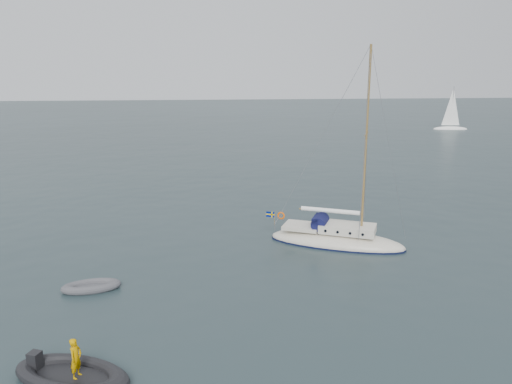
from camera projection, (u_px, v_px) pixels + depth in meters
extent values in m
plane|color=black|center=(307.00, 261.00, 26.59)|extent=(300.00, 300.00, 0.00)
ellipsoid|color=silver|center=(336.00, 242.00, 29.16)|extent=(7.85, 2.44, 1.31)
cube|color=silver|center=(347.00, 227.00, 29.02)|extent=(3.14, 1.66, 0.48)
cube|color=silver|center=(302.00, 231.00, 28.76)|extent=(2.09, 1.66, 0.22)
cylinder|color=#10123D|center=(320.00, 224.00, 28.78)|extent=(0.84, 1.44, 0.84)
cube|color=#10123D|center=(317.00, 221.00, 28.72)|extent=(0.39, 1.44, 0.35)
cylinder|color=olive|center=(365.00, 142.00, 27.91)|extent=(0.13, 0.13, 10.47)
cylinder|color=olive|center=(365.00, 132.00, 27.79)|extent=(0.04, 1.92, 0.04)
cylinder|color=olive|center=(330.00, 212.00, 28.68)|extent=(3.66, 0.09, 0.09)
cylinder|color=white|center=(330.00, 212.00, 28.67)|extent=(3.41, 0.24, 0.24)
cylinder|color=gray|center=(278.00, 226.00, 28.52)|extent=(0.03, 1.92, 0.03)
torus|color=#FC5800|center=(276.00, 223.00, 29.02)|extent=(0.47, 0.09, 0.47)
cylinder|color=olive|center=(272.00, 227.00, 28.51)|extent=(0.03, 0.03, 0.78)
cube|color=#00116A|center=(268.00, 223.00, 28.42)|extent=(0.52, 0.02, 0.33)
cube|color=#DFB107|center=(268.00, 223.00, 28.42)|extent=(0.54, 0.03, 0.08)
cube|color=#DFB107|center=(270.00, 223.00, 28.43)|extent=(0.08, 0.03, 0.35)
cylinder|color=black|center=(325.00, 223.00, 29.70)|extent=(0.16, 0.05, 0.16)
cylinder|color=black|center=(332.00, 232.00, 28.09)|extent=(0.16, 0.05, 0.16)
cylinder|color=black|center=(336.00, 223.00, 29.78)|extent=(0.16, 0.05, 0.16)
cylinder|color=black|center=(344.00, 232.00, 28.16)|extent=(0.16, 0.05, 0.16)
cylinder|color=black|center=(347.00, 223.00, 29.85)|extent=(0.16, 0.05, 0.16)
cylinder|color=black|center=(356.00, 231.00, 28.24)|extent=(0.16, 0.05, 0.16)
cylinder|color=black|center=(359.00, 222.00, 29.93)|extent=(0.16, 0.05, 0.16)
cylinder|color=black|center=(368.00, 231.00, 28.31)|extent=(0.16, 0.05, 0.16)
cube|color=#505155|center=(91.00, 288.00, 23.10)|extent=(1.64, 0.67, 0.10)
cube|color=black|center=(72.00, 377.00, 16.31)|extent=(2.60, 1.08, 0.13)
cube|color=black|center=(26.00, 371.00, 16.08)|extent=(0.38, 0.38, 0.65)
imported|color=#C78D00|center=(77.00, 357.00, 16.16)|extent=(0.36, 0.52, 1.37)
ellipsoid|color=white|center=(450.00, 129.00, 85.56)|extent=(5.78, 1.93, 0.96)
cylinder|color=gray|center=(452.00, 107.00, 84.66)|extent=(0.10, 0.10, 6.75)
cone|color=white|center=(452.00, 107.00, 84.65)|extent=(3.08, 3.08, 6.26)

